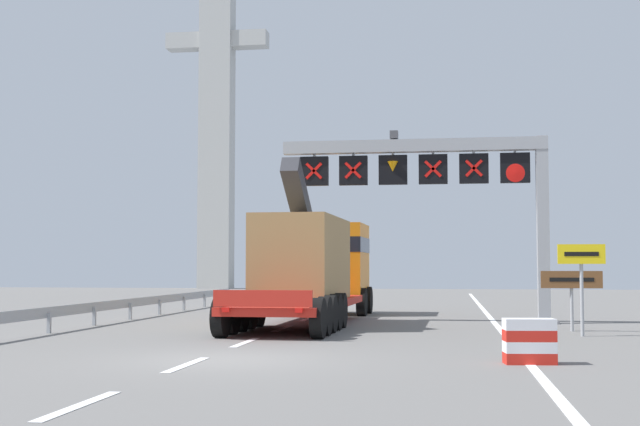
% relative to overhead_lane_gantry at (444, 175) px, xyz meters
% --- Properties ---
extents(ground, '(112.00, 112.00, 0.00)m').
position_rel_overhead_lane_gantry_xyz_m(ground, '(-4.52, -12.50, -5.12)').
color(ground, slate).
extents(lane_markings, '(0.20, 46.98, 0.01)m').
position_rel_overhead_lane_gantry_xyz_m(lane_markings, '(-5.02, 3.69, -5.12)').
color(lane_markings, silver).
rests_on(lane_markings, ground).
extents(edge_line_right, '(0.20, 63.00, 0.01)m').
position_rel_overhead_lane_gantry_xyz_m(edge_line_right, '(1.68, -0.50, -5.12)').
color(edge_line_right, silver).
rests_on(edge_line_right, ground).
extents(overhead_lane_gantry, '(9.49, 0.90, 6.72)m').
position_rel_overhead_lane_gantry_xyz_m(overhead_lane_gantry, '(0.00, 0.00, 0.00)').
color(overhead_lane_gantry, '#9EA0A5').
rests_on(overhead_lane_gantry, ground).
extents(heavy_haul_truck_red, '(3.22, 14.10, 5.30)m').
position_rel_overhead_lane_gantry_xyz_m(heavy_haul_truck_red, '(-4.56, 0.14, -3.13)').
color(heavy_haul_truck_red, red).
rests_on(heavy_haul_truck_red, ground).
extents(exit_sign_yellow, '(1.29, 0.15, 2.56)m').
position_rel_overhead_lane_gantry_xyz_m(exit_sign_yellow, '(3.79, -5.35, -3.21)').
color(exit_sign_yellow, '#9EA0A5').
rests_on(exit_sign_yellow, ground).
extents(tourist_info_sign_brown, '(1.80, 0.15, 1.80)m').
position_rel_overhead_lane_gantry_xyz_m(tourist_info_sign_brown, '(3.77, -3.52, -3.73)').
color(tourist_info_sign_brown, '#9EA0A5').
rests_on(tourist_info_sign_brown, ground).
extents(crash_barrier_striped, '(1.05, 0.61, 0.90)m').
position_rel_overhead_lane_gantry_xyz_m(crash_barrier_striped, '(1.69, -12.36, -4.67)').
color(crash_barrier_striped, red).
rests_on(crash_barrier_striped, ground).
extents(guardrail_left, '(0.13, 28.85, 0.76)m').
position_rel_overhead_lane_gantry_xyz_m(guardrail_left, '(-11.44, -0.08, -4.56)').
color(guardrail_left, '#999EA3').
rests_on(guardrail_left, ground).
extents(bridge_pylon_distant, '(9.00, 2.00, 35.10)m').
position_rel_overhead_lane_gantry_xyz_m(bridge_pylon_distant, '(-19.72, 41.56, 12.82)').
color(bridge_pylon_distant, '#B7B7B2').
rests_on(bridge_pylon_distant, ground).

